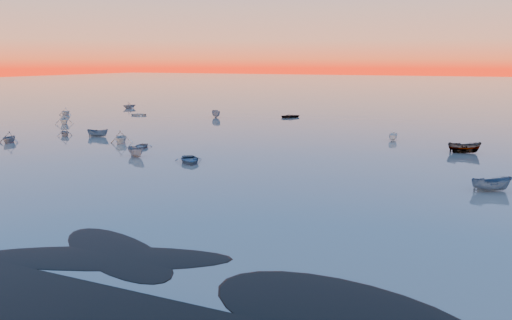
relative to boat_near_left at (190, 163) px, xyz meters
The scene contains 5 objects.
ground 72.50m from the boat_near_left, 84.33° to the left, with size 600.00×600.00×0.00m, color slate.
mud_lobes 29.73m from the boat_near_left, 76.06° to the right, with size 140.00×6.00×0.07m, color black, non-canonical shape.
moored_fleet 26.15m from the boat_near_left, 74.10° to the left, with size 124.00×58.00×1.20m, color silver, non-canonical shape.
boat_near_left is the anchor object (origin of this frame).
boat_near_center 33.08m from the boat_near_left, ahead, with size 3.92×1.66×1.36m, color #38526B.
Camera 1 is at (23.97, -22.95, 12.12)m, focal length 35.00 mm.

